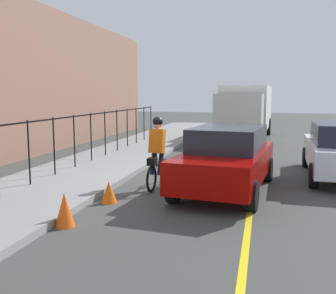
% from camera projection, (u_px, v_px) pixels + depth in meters
% --- Properties ---
extents(ground_plane, '(80.00, 80.00, 0.00)m').
position_uv_depth(ground_plane, '(190.00, 185.00, 10.38)').
color(ground_plane, '#3F423F').
extents(lane_line_centre, '(36.00, 0.12, 0.01)m').
position_uv_depth(lane_line_centre, '(253.00, 189.00, 10.01)').
color(lane_line_centre, yellow).
rests_on(lane_line_centre, ground).
extents(sidewalk, '(40.00, 3.20, 0.15)m').
position_uv_depth(sidewalk, '(72.00, 176.00, 11.16)').
color(sidewalk, gray).
rests_on(sidewalk, ground).
extents(building_wall, '(28.00, 0.80, 5.83)m').
position_uv_depth(building_wall, '(0.00, 78.00, 13.54)').
color(building_wall, '#916553').
rests_on(building_wall, ground).
extents(iron_fence, '(17.03, 0.04, 1.60)m').
position_uv_depth(iron_fence, '(74.00, 131.00, 12.06)').
color(iron_fence, black).
rests_on(iron_fence, sidewalk).
extents(cyclist_lead, '(1.71, 0.38, 1.83)m').
position_uv_depth(cyclist_lead, '(157.00, 153.00, 9.98)').
color(cyclist_lead, black).
rests_on(cyclist_lead, ground).
extents(parked_sedan_rear, '(4.58, 2.32, 1.58)m').
position_uv_depth(parked_sedan_rear, '(227.00, 158.00, 9.76)').
color(parked_sedan_rear, '#8F0400').
rests_on(parked_sedan_rear, ground).
extents(box_truck_background, '(6.85, 2.88, 2.78)m').
position_uv_depth(box_truck_background, '(245.00, 109.00, 21.34)').
color(box_truck_background, silver).
rests_on(box_truck_background, ground).
extents(traffic_cone_near, '(0.36, 0.36, 0.62)m').
position_uv_depth(traffic_cone_near, '(65.00, 210.00, 7.15)').
color(traffic_cone_near, '#F15411').
rests_on(traffic_cone_near, ground).
extents(traffic_cone_far, '(0.36, 0.36, 0.48)m').
position_uv_depth(traffic_cone_far, '(109.00, 192.00, 8.73)').
color(traffic_cone_far, '#EE5A0E').
rests_on(traffic_cone_far, ground).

